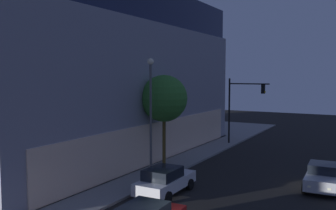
# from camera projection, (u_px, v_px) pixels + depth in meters

# --- Properties ---
(modern_building) EXTENTS (29.90, 27.60, 14.52)m
(modern_building) POSITION_uv_depth(u_px,v_px,m) (43.00, 75.00, 36.40)
(modern_building) COLOR #4C4C51
(modern_building) RESTS_ON ground
(traffic_light_far_corner) EXTENTS (0.38, 4.24, 6.72)m
(traffic_light_far_corner) POSITION_uv_depth(u_px,v_px,m) (241.00, 101.00, 37.36)
(traffic_light_far_corner) COLOR black
(traffic_light_far_corner) RESTS_ON sidewalk_corner
(street_lamp_sidewalk) EXTENTS (0.44, 0.44, 8.14)m
(street_lamp_sidewalk) POSITION_uv_depth(u_px,v_px,m) (151.00, 103.00, 24.85)
(street_lamp_sidewalk) COLOR #585858
(street_lamp_sidewalk) RESTS_ON sidewalk_corner
(sidewalk_tree) EXTENTS (3.63, 3.63, 7.05)m
(sidewalk_tree) POSITION_uv_depth(u_px,v_px,m) (164.00, 99.00, 28.31)
(sidewalk_tree) COLOR brown
(sidewalk_tree) RESTS_ON sidewalk_corner
(car_white) EXTENTS (4.63, 2.18, 1.65)m
(car_white) POSITION_uv_depth(u_px,v_px,m) (165.00, 180.00, 22.07)
(car_white) COLOR silver
(car_white) RESTS_ON ground
(car_silver) EXTENTS (4.25, 2.19, 1.60)m
(car_silver) POSITION_uv_depth(u_px,v_px,m) (322.00, 177.00, 22.99)
(car_silver) COLOR #B7BABF
(car_silver) RESTS_ON ground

